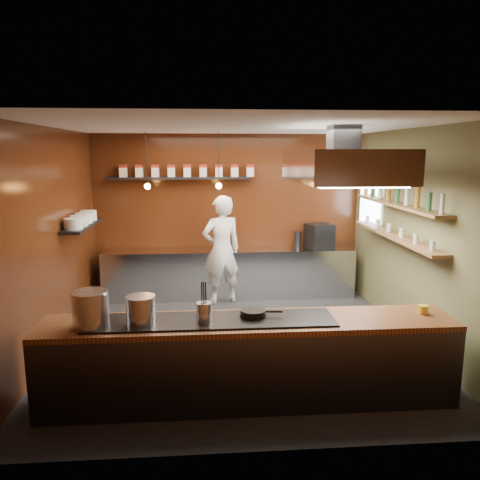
{
  "coord_description": "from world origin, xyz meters",
  "views": [
    {
      "loc": [
        -0.47,
        -6.28,
        2.67
      ],
      "look_at": [
        0.06,
        0.4,
        1.41
      ],
      "focal_mm": 35.0,
      "sensor_mm": 36.0,
      "label": 1
    }
  ],
  "objects": [
    {
      "name": "prep_counter",
      "position": [
        0.0,
        2.17,
        0.45
      ],
      "size": [
        4.6,
        0.65,
        0.9
      ],
      "primitive_type": "cube",
      "color": "silver",
      "rests_on": "floor"
    },
    {
      "name": "espresso_machine",
      "position": [
        1.7,
        2.22,
        1.12
      ],
      "size": [
        0.55,
        0.53,
        0.44
      ],
      "primitive_type": "cube",
      "rotation": [
        0.0,
        0.0,
        0.29
      ],
      "color": "black",
      "rests_on": "prep_counter"
    },
    {
      "name": "stockpot_large",
      "position": [
        -1.62,
        -1.67,
        1.12
      ],
      "size": [
        0.45,
        0.45,
        0.36
      ],
      "primitive_type": "cylinder",
      "rotation": [
        0.0,
        0.0,
        0.28
      ],
      "color": "silver",
      "rests_on": "pass_counter"
    },
    {
      "name": "frying_pan",
      "position": [
        0.05,
        -1.54,
        0.97
      ],
      "size": [
        0.46,
        0.29,
        0.07
      ],
      "color": "black",
      "rests_on": "pass_counter"
    },
    {
      "name": "back_wall",
      "position": [
        0.0,
        2.5,
        1.5
      ],
      "size": [
        5.0,
        0.0,
        5.0
      ],
      "primitive_type": "plane",
      "rotation": [
        1.57,
        0.0,
        0.0
      ],
      "color": "#361309",
      "rests_on": "ground"
    },
    {
      "name": "plate_stacks",
      "position": [
        -2.34,
        1.0,
        1.65
      ],
      "size": [
        0.26,
        1.16,
        0.16
      ],
      "color": "silver",
      "rests_on": "plate_shelf"
    },
    {
      "name": "pass_counter",
      "position": [
        -0.0,
        -1.6,
        0.47
      ],
      "size": [
        4.4,
        0.72,
        0.94
      ],
      "color": "#38383D",
      "rests_on": "floor"
    },
    {
      "name": "pendant_left",
      "position": [
        -1.4,
        1.7,
        2.15
      ],
      "size": [
        0.1,
        0.1,
        0.95
      ],
      "color": "black",
      "rests_on": "ceiling"
    },
    {
      "name": "window_pane",
      "position": [
        2.45,
        1.7,
        1.9
      ],
      "size": [
        0.0,
        1.0,
        1.0
      ],
      "primitive_type": "plane",
      "rotation": [
        1.57,
        0.0,
        -1.57
      ],
      "color": "white",
      "rests_on": "right_wall"
    },
    {
      "name": "floor",
      "position": [
        0.0,
        0.0,
        0.0
      ],
      "size": [
        5.0,
        5.0,
        0.0
      ],
      "primitive_type": "plane",
      "color": "black",
      "rests_on": "ground"
    },
    {
      "name": "bottle_shelf_lower",
      "position": [
        2.34,
        0.3,
        1.45
      ],
      "size": [
        0.26,
        2.8,
        0.04
      ],
      "primitive_type": "cube",
      "color": "brown",
      "rests_on": "right_wall"
    },
    {
      "name": "wine_glasses",
      "position": [
        2.34,
        0.3,
        1.53
      ],
      "size": [
        0.07,
        2.37,
        0.13
      ],
      "color": "silver",
      "rests_on": "bottle_shelf_lower"
    },
    {
      "name": "plate_shelf",
      "position": [
        -2.34,
        1.0,
        1.55
      ],
      "size": [
        0.3,
        1.4,
        0.04
      ],
      "primitive_type": "cube",
      "color": "black",
      "rests_on": "left_wall"
    },
    {
      "name": "bottles",
      "position": [
        2.34,
        0.3,
        2.06
      ],
      "size": [
        0.06,
        2.66,
        0.24
      ],
      "color": "silver",
      "rests_on": "bottle_shelf_upper"
    },
    {
      "name": "right_wall",
      "position": [
        2.5,
        0.0,
        1.5
      ],
      "size": [
        0.0,
        5.0,
        5.0
      ],
      "primitive_type": "plane",
      "rotation": [
        1.57,
        0.0,
        -1.57
      ],
      "color": "brown",
      "rests_on": "ground"
    },
    {
      "name": "butter_jar",
      "position": [
        1.93,
        -1.55,
        0.97
      ],
      "size": [
        0.14,
        0.14,
        0.1
      ],
      "primitive_type": "cylinder",
      "rotation": [
        0.0,
        0.0,
        0.35
      ],
      "color": "gold",
      "rests_on": "pass_counter"
    },
    {
      "name": "stockpot_small",
      "position": [
        -1.12,
        -1.63,
        1.08
      ],
      "size": [
        0.34,
        0.34,
        0.28
      ],
      "primitive_type": "cylinder",
      "rotation": [
        0.0,
        0.0,
        0.14
      ],
      "color": "silver",
      "rests_on": "pass_counter"
    },
    {
      "name": "storage_tins",
      "position": [
        -0.75,
        2.36,
        2.33
      ],
      "size": [
        2.43,
        0.13,
        0.22
      ],
      "color": "beige",
      "rests_on": "tin_shelf"
    },
    {
      "name": "left_wall",
      "position": [
        -2.5,
        0.0,
        1.5
      ],
      "size": [
        0.0,
        5.0,
        5.0
      ],
      "primitive_type": "plane",
      "rotation": [
        1.57,
        0.0,
        1.57
      ],
      "color": "#361309",
      "rests_on": "ground"
    },
    {
      "name": "ceiling",
      "position": [
        0.0,
        0.0,
        3.0
      ],
      "size": [
        5.0,
        5.0,
        0.0
      ],
      "primitive_type": "plane",
      "rotation": [
        3.14,
        0.0,
        0.0
      ],
      "color": "silver",
      "rests_on": "back_wall"
    },
    {
      "name": "extractor_hood",
      "position": [
        1.3,
        -0.4,
        2.51
      ],
      "size": [
        1.2,
        2.0,
        0.72
      ],
      "color": "#38383D",
      "rests_on": "ceiling"
    },
    {
      "name": "chef",
      "position": [
        -0.16,
        1.82,
        0.96
      ],
      "size": [
        0.81,
        0.65,
        1.93
      ],
      "primitive_type": "imported",
      "rotation": [
        0.0,
        0.0,
        3.45
      ],
      "color": "white",
      "rests_on": "floor"
    },
    {
      "name": "bottle_shelf_upper",
      "position": [
        2.34,
        0.3,
        1.92
      ],
      "size": [
        0.26,
        2.8,
        0.04
      ],
      "primitive_type": "cube",
      "color": "brown",
      "rests_on": "right_wall"
    },
    {
      "name": "tin_shelf",
      "position": [
        -0.9,
        2.36,
        2.2
      ],
      "size": [
        2.6,
        0.26,
        0.04
      ],
      "primitive_type": "cube",
      "color": "black",
      "rests_on": "back_wall"
    },
    {
      "name": "pendant_right",
      "position": [
        -0.2,
        1.7,
        2.15
      ],
      "size": [
        0.1,
        0.1,
        0.95
      ],
      "color": "black",
      "rests_on": "ceiling"
    },
    {
      "name": "utensil_crock",
      "position": [
        -0.48,
        -1.66,
        1.04
      ],
      "size": [
        0.21,
        0.21,
        0.21
      ],
      "primitive_type": "cylinder",
      "rotation": [
        0.0,
        0.0,
        -0.42
      ],
      "color": "silver",
      "rests_on": "pass_counter"
    }
  ]
}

